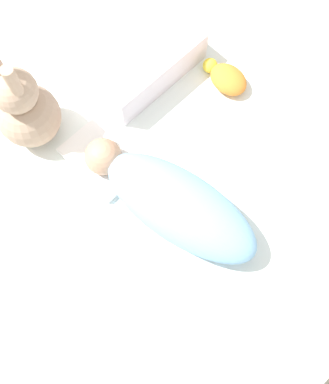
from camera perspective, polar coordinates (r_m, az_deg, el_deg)
The scene contains 7 objects.
ground_plane at distance 1.44m, azimuth -1.66°, elevation -1.08°, with size 12.00×12.00×0.00m, color #B2A893.
bed_mattress at distance 1.36m, azimuth -1.76°, elevation 0.04°, with size 1.37×1.06×0.17m.
burp_cloth at distance 1.31m, azimuth -7.63°, elevation 4.44°, with size 0.22×0.17×0.02m.
swaddled_baby at distance 1.19m, azimuth 1.16°, elevation -1.32°, with size 0.55×0.27×0.14m.
pillow at distance 1.45m, azimuth -4.79°, elevation 17.94°, with size 0.34×0.35×0.11m.
bunny_plush at distance 1.30m, azimuth -17.24°, elevation 9.96°, with size 0.18×0.18×0.34m.
turtle_plush at distance 1.42m, azimuth 7.82°, elevation 14.19°, with size 0.16×0.09×0.06m.
Camera 1 is at (-0.35, 0.29, 1.37)m, focal length 42.00 mm.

